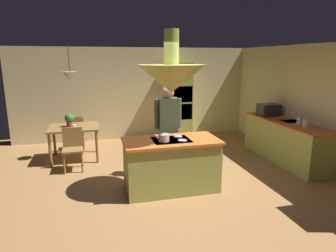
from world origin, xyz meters
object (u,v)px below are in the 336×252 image
at_px(oven_tower, 179,101).
at_px(person_at_island, 168,125).
at_px(kitchen_island, 171,164).
at_px(cooking_pot_on_cooktop, 164,138).
at_px(canister_sugar, 300,121).
at_px(potted_plant_on_table, 69,119).
at_px(chair_by_back_wall, 76,131).
at_px(cup_on_table, 74,127).
at_px(microwave_on_counter, 268,110).
at_px(canister_flour, 306,123).
at_px(dining_table, 74,131).
at_px(chair_facing_island, 73,146).

height_order(oven_tower, person_at_island, oven_tower).
height_order(kitchen_island, cooking_pot_on_cooktop, cooking_pot_on_cooktop).
bearing_deg(canister_sugar, oven_tower, 121.35).
bearing_deg(cooking_pot_on_cooktop, person_at_island, 70.99).
distance_m(person_at_island, potted_plant_on_table, 2.36).
relative_size(chair_by_back_wall, cooking_pot_on_cooktop, 4.83).
height_order(cup_on_table, cooking_pot_on_cooktop, cooking_pot_on_cooktop).
relative_size(chair_by_back_wall, cup_on_table, 9.67).
relative_size(person_at_island, microwave_on_counter, 3.79).
bearing_deg(potted_plant_on_table, canister_flour, -22.18).
height_order(person_at_island, canister_flour, person_at_island).
distance_m(canister_flour, canister_sugar, 0.18).
bearing_deg(chair_by_back_wall, potted_plant_on_table, 83.58).
bearing_deg(cup_on_table, chair_by_back_wall, 91.30).
relative_size(dining_table, cooking_pot_on_cooktop, 6.01).
xyz_separation_m(chair_by_back_wall, canister_sugar, (4.54, -2.39, 0.49)).
bearing_deg(canister_sugar, potted_plant_on_table, 159.76).
distance_m(dining_table, cup_on_table, 0.27).
distance_m(cup_on_table, microwave_on_counter, 4.54).
bearing_deg(person_at_island, microwave_on_counter, 16.94).
bearing_deg(oven_tower, person_at_island, -110.95).
distance_m(potted_plant_on_table, canister_flour, 4.99).
bearing_deg(microwave_on_counter, cooking_pot_on_cooktop, -151.31).
bearing_deg(chair_by_back_wall, oven_tower, -170.56).
relative_size(person_at_island, cup_on_table, 19.40).
bearing_deg(chair_by_back_wall, dining_table, 90.00).
distance_m(oven_tower, microwave_on_counter, 2.45).
distance_m(oven_tower, person_at_island, 2.74).
bearing_deg(microwave_on_counter, chair_facing_island, -178.87).
xyz_separation_m(kitchen_island, canister_flour, (2.84, 0.21, 0.53)).
relative_size(canister_sugar, microwave_on_counter, 0.39).
xyz_separation_m(dining_table, chair_by_back_wall, (0.00, 0.68, -0.16)).
bearing_deg(person_at_island, canister_sugar, -6.22).
bearing_deg(potted_plant_on_table, oven_tower, 21.85).
bearing_deg(chair_by_back_wall, kitchen_island, 121.47).
bearing_deg(chair_facing_island, person_at_island, -22.09).
xyz_separation_m(oven_tower, cooking_pot_on_cooktop, (-1.26, -3.37, -0.09)).
bearing_deg(cup_on_table, dining_table, 95.13).
height_order(chair_facing_island, potted_plant_on_table, potted_plant_on_table).
xyz_separation_m(kitchen_island, cup_on_table, (-1.68, 1.87, 0.35)).
height_order(kitchen_island, canister_flour, canister_flour).
xyz_separation_m(cup_on_table, canister_sugar, (4.52, -1.48, 0.18)).
bearing_deg(potted_plant_on_table, canister_sugar, -20.24).
xyz_separation_m(canister_flour, microwave_on_counter, (0.00, 1.30, 0.06)).
relative_size(chair_facing_island, canister_flour, 5.40).
xyz_separation_m(person_at_island, potted_plant_on_table, (-1.90, 1.41, -0.08)).
distance_m(chair_by_back_wall, cup_on_table, 0.95).
height_order(chair_by_back_wall, cup_on_table, chair_by_back_wall).
height_order(chair_facing_island, cooking_pot_on_cooktop, cooking_pot_on_cooktop).
bearing_deg(canister_flour, person_at_island, 170.06).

